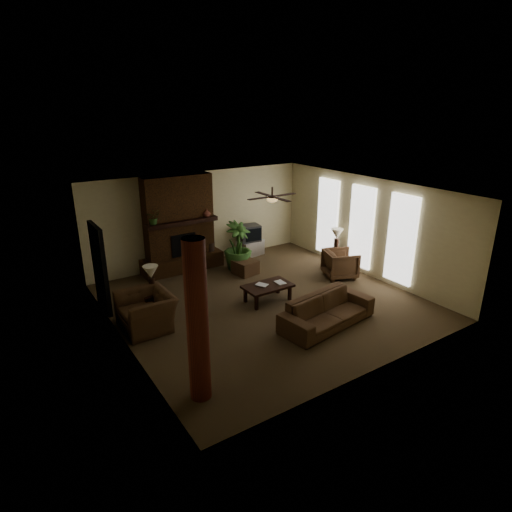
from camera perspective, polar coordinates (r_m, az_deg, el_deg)
room_shell at (r=10.16m, az=1.24°, el=0.96°), size 7.00×7.00×7.00m
fireplace at (r=12.58m, az=-10.16°, el=3.19°), size 2.40×0.70×2.80m
windows at (r=12.51m, az=13.88°, el=3.75°), size 0.08×3.65×2.35m
log_column at (r=6.89m, az=-7.86°, el=-8.79°), size 0.36×0.36×2.80m
doorway at (r=10.57m, az=-20.17°, el=-1.56°), size 0.10×1.00×2.10m
ceiling_fan at (r=10.32m, az=2.18°, el=7.75°), size 1.35×1.35×0.37m
sofa at (r=9.60m, az=9.56°, el=-6.65°), size 2.38×0.98×0.90m
armchair_left at (r=9.62m, az=-14.53°, el=-6.43°), size 0.81×1.23×1.07m
armchair_right at (r=12.27m, az=11.24°, el=-0.88°), size 1.03×1.06×0.86m
coffee_table at (r=10.60m, az=1.58°, el=-4.20°), size 1.20×0.70×0.43m
ottoman at (r=12.35m, az=-1.43°, el=-1.50°), size 0.69×0.69×0.40m
tv_stand at (r=13.84m, az=-0.79°, el=1.11°), size 0.93×0.66×0.50m
tv at (r=13.67m, az=-0.88°, el=3.10°), size 0.72×0.61×0.52m
floor_vase at (r=13.09m, az=-6.26°, el=0.72°), size 0.34×0.34×0.77m
floor_plant at (r=12.60m, az=-2.44°, el=-0.07°), size 1.26×1.65×0.82m
side_table_left at (r=10.30m, az=-13.70°, el=-6.15°), size 0.54×0.54×0.55m
lamp_left at (r=10.02m, az=-13.90°, el=-2.36°), size 0.42×0.42×0.65m
side_table_right at (r=13.06m, az=10.51°, el=-0.28°), size 0.59×0.59×0.55m
lamp_right at (r=12.82m, az=10.78°, el=2.74°), size 0.43×0.43×0.65m
mantel_plant at (r=11.95m, az=-13.56°, el=4.90°), size 0.46×0.49×0.33m
mantel_vase at (r=12.54m, az=-6.61°, el=5.75°), size 0.25×0.25×0.22m
book_a at (r=10.42m, az=0.48°, el=-3.43°), size 0.21×0.12×0.29m
book_b at (r=10.60m, az=2.78°, el=-3.01°), size 0.21×0.03×0.29m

